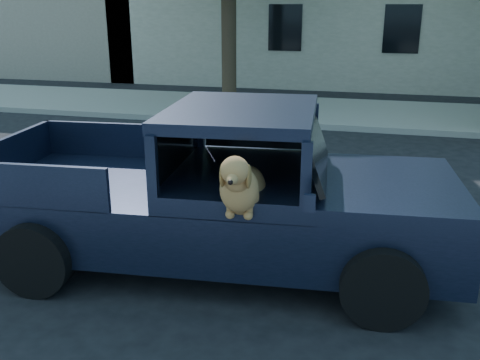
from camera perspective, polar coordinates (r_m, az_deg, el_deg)
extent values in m
plane|color=black|center=(6.77, 9.90, -8.57)|extent=(120.00, 120.00, 0.00)
cube|color=gray|center=(15.53, 12.91, 6.90)|extent=(60.00, 4.00, 0.15)
cylinder|color=#332619|center=(16.26, -1.20, 15.40)|extent=(0.44, 0.44, 4.40)
cube|color=black|center=(6.40, -2.15, -3.50)|extent=(5.57, 2.54, 0.69)
cube|color=black|center=(6.17, 15.61, -0.79)|extent=(1.74, 2.21, 0.17)
cube|color=black|center=(6.00, 0.17, 7.20)|extent=(1.78, 2.13, 0.12)
cube|color=black|center=(6.01, 8.14, 3.46)|extent=(0.42, 1.81, 0.59)
cube|color=black|center=(5.82, 1.44, -3.67)|extent=(0.62, 0.62, 0.40)
cube|color=black|center=(4.82, 7.45, -2.48)|extent=(0.11, 0.06, 0.17)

